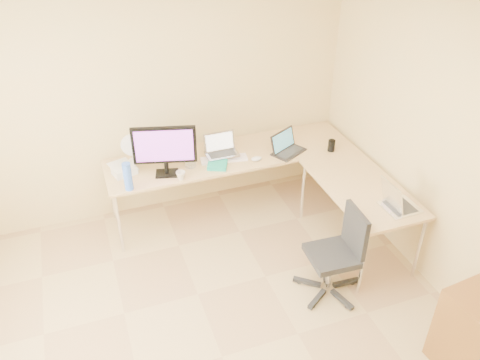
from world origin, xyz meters
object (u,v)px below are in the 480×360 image
object	(u,v)px
laptop_black	(289,143)
cabinet	(477,337)
desk_main	(232,183)
desk_return	(357,216)
laptop_center	(222,146)
keyboard	(224,159)
laptop_return	(402,197)
monitor	(165,151)
office_chair	(332,249)
mug	(181,175)
water_bottle	(128,177)
desk_fan	(132,149)

from	to	relation	value
laptop_black	cabinet	bearing A→B (deg)	-107.30
desk_main	desk_return	xyz separation A→B (m)	(0.98, -1.00, 0.00)
laptop_center	cabinet	size ratio (longest dim) A/B	0.47
desk_return	laptop_black	xyz separation A→B (m)	(-0.39, 0.82, 0.48)
keyboard	laptop_return	size ratio (longest dim) A/B	1.34
laptop_center	monitor	bearing A→B (deg)	-170.48
cabinet	office_chair	bearing A→B (deg)	113.56
mug	desk_return	bearing A→B (deg)	-23.72
desk_main	laptop_center	xyz separation A→B (m)	(-0.12, -0.05, 0.52)
desk_main	cabinet	distance (m)	2.79
mug	water_bottle	xyz separation A→B (m)	(-0.50, 0.00, 0.10)
water_bottle	monitor	bearing A→B (deg)	19.49
monitor	keyboard	distance (m)	0.67
desk_main	monitor	world-z (taller)	monitor
laptop_center	desk_return	bearing A→B (deg)	-41.66
desk_return	laptop_return	size ratio (longest dim) A/B	3.59
mug	office_chair	bearing A→B (deg)	-48.51
desk_main	cabinet	xyz separation A→B (m)	(1.04, -2.59, -0.01)
desk_return	desk_fan	size ratio (longest dim) A/B	4.41
laptop_center	cabinet	bearing A→B (deg)	-66.06
office_chair	cabinet	xyz separation A→B (m)	(0.62, -1.11, -0.14)
laptop_return	cabinet	size ratio (longest dim) A/B	0.51
desk_return	water_bottle	world-z (taller)	water_bottle
desk_main	desk_fan	xyz separation A→B (m)	(-1.00, 0.20, 0.51)
laptop_return	office_chair	bearing A→B (deg)	93.16
desk_fan	desk_return	bearing A→B (deg)	-8.52
laptop_return	office_chair	world-z (taller)	laptop_return
desk_return	mug	distance (m)	1.79
laptop_return	desk_main	bearing A→B (deg)	36.37
keyboard	laptop_center	bearing A→B (deg)	107.32
monitor	mug	size ratio (longest dim) A/B	6.64
mug	laptop_return	distance (m)	2.07
desk_fan	laptop_return	bearing A→B (deg)	-14.85
laptop_center	water_bottle	distance (m)	1.04
laptop_center	laptop_black	world-z (taller)	laptop_center
office_chair	laptop_black	bearing A→B (deg)	85.99
mug	cabinet	world-z (taller)	mug
desk_main	desk_return	size ratio (longest dim) A/B	2.04
monitor	keyboard	world-z (taller)	monitor
water_bottle	laptop_center	bearing A→B (deg)	13.95
water_bottle	keyboard	bearing A→B (deg)	11.47
monitor	laptop_return	xyz separation A→B (m)	(1.84, -1.27, -0.14)
desk_return	laptop_black	world-z (taller)	laptop_black
keyboard	cabinet	size ratio (longest dim) A/B	0.68
desk_main	cabinet	world-z (taller)	desk_main
desk_return	laptop_center	xyz separation A→B (m)	(-1.10, 0.95, 0.52)
laptop_center	keyboard	bearing A→B (deg)	-81.93
monitor	mug	world-z (taller)	monitor
water_bottle	office_chair	bearing A→B (deg)	-37.38
laptop_center	laptop_return	world-z (taller)	laptop_center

